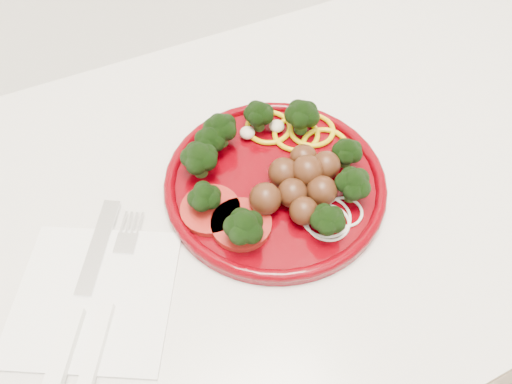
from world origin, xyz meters
name	(u,v)px	position (x,y,z in m)	size (l,w,h in m)	color
counter	(259,327)	(0.00, 1.70, 0.45)	(2.40, 0.60, 0.90)	silver
plate	(276,177)	(0.01, 1.69, 0.92)	(0.26, 0.26, 0.05)	#510006
napkin	(94,296)	(-0.22, 1.64, 0.90)	(0.16, 0.16, 0.00)	white
knife	(75,316)	(-0.24, 1.63, 0.91)	(0.13, 0.20, 0.01)	silver
fork	(103,322)	(-0.22, 1.61, 0.91)	(0.12, 0.18, 0.01)	white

